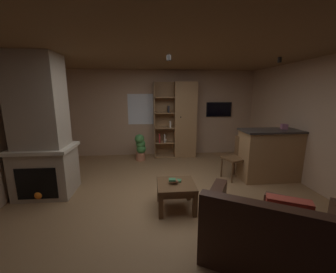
{
  "coord_description": "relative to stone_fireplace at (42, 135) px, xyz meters",
  "views": [
    {
      "loc": [
        -0.34,
        -3.4,
        1.85
      ],
      "look_at": [
        0.0,
        0.4,
        1.05
      ],
      "focal_mm": 22.16,
      "sensor_mm": 36.0,
      "label": 1
    }
  ],
  "objects": [
    {
      "name": "kitchen_bar_counter",
      "position": [
        4.61,
        0.28,
        -0.58
      ],
      "size": [
        1.54,
        0.62,
        1.1
      ],
      "color": "#997047",
      "rests_on": "ground"
    },
    {
      "name": "tissue_box",
      "position": [
        4.78,
        0.34,
        0.02
      ],
      "size": [
        0.15,
        0.15,
        0.11
      ],
      "primitive_type": "cube",
      "rotation": [
        0.0,
        0.0,
        -0.26
      ],
      "color": "#995972",
      "rests_on": "kitchen_bar_counter"
    },
    {
      "name": "track_light_spot_0",
      "position": [
        0.32,
        -0.12,
        1.31
      ],
      "size": [
        0.07,
        0.07,
        0.09
      ],
      "primitive_type": "cylinder",
      "color": "black"
    },
    {
      "name": "leather_couch",
      "position": [
        3.23,
        -1.9,
        -0.82
      ],
      "size": [
        1.71,
        1.5,
        0.84
      ],
      "color": "#382116",
      "rests_on": "ground"
    },
    {
      "name": "stone_fireplace",
      "position": [
        0.0,
        0.0,
        0.0
      ],
      "size": [
        1.02,
        0.81,
        2.51
      ],
      "color": "tan",
      "rests_on": "ground"
    },
    {
      "name": "table_book_1",
      "position": [
        2.29,
        -0.73,
        -0.65
      ],
      "size": [
        0.12,
        0.13,
        0.03
      ],
      "primitive_type": "cube",
      "rotation": [
        0.0,
        0.0,
        0.2
      ],
      "color": "brown",
      "rests_on": "coffee_table"
    },
    {
      "name": "bookshelf_cabinet",
      "position": [
        2.87,
        2.17,
        -0.06
      ],
      "size": [
        1.22,
        0.41,
        2.17
      ],
      "color": "#997047",
      "rests_on": "ground"
    },
    {
      "name": "floor",
      "position": [
        2.26,
        -0.38,
        -1.14
      ],
      "size": [
        5.61,
        5.59,
        0.02
      ],
      "primitive_type": "cube",
      "color": "olive",
      "rests_on": "ground"
    },
    {
      "name": "potted_floor_plant",
      "position": [
        1.65,
        1.86,
        -0.74
      ],
      "size": [
        0.3,
        0.3,
        0.75
      ],
      "color": "#B77051",
      "rests_on": "ground"
    },
    {
      "name": "wall_mounted_tv",
      "position": [
        4.03,
        2.38,
        0.24
      ],
      "size": [
        0.77,
        0.06,
        0.43
      ],
      "color": "black"
    },
    {
      "name": "window_pane_back",
      "position": [
        1.66,
        2.41,
        0.26
      ],
      "size": [
        0.74,
        0.01,
        0.89
      ],
      "primitive_type": "cube",
      "color": "white"
    },
    {
      "name": "wall_back",
      "position": [
        2.26,
        2.44,
        0.12
      ],
      "size": [
        5.73,
        0.06,
        2.51
      ],
      "primitive_type": "cube",
      "color": "tan",
      "rests_on": "ground"
    },
    {
      "name": "track_light_spot_1",
      "position": [
        2.25,
        -0.12,
        1.31
      ],
      "size": [
        0.07,
        0.07,
        0.09
      ],
      "primitive_type": "cylinder",
      "color": "black"
    },
    {
      "name": "wall_right",
      "position": [
        5.09,
        -0.38,
        0.12
      ],
      "size": [
        0.06,
        5.59,
        2.51
      ],
      "primitive_type": "cube",
      "color": "tan",
      "rests_on": "ground"
    },
    {
      "name": "track_light_spot_2",
      "position": [
        4.26,
        -0.07,
        1.31
      ],
      "size": [
        0.07,
        0.07,
        0.09
      ],
      "primitive_type": "cylinder",
      "color": "black"
    },
    {
      "name": "ceiling",
      "position": [
        2.26,
        -0.38,
        1.39
      ],
      "size": [
        5.61,
        5.59,
        0.02
      ],
      "primitive_type": "cube",
      "color": "brown"
    },
    {
      "name": "dining_chair",
      "position": [
        3.81,
        0.39,
        -0.6
      ],
      "size": [
        0.53,
        0.53,
        0.92
      ],
      "color": "brown",
      "rests_on": "ground"
    },
    {
      "name": "table_book_2",
      "position": [
        2.25,
        -0.73,
        -0.63
      ],
      "size": [
        0.12,
        0.11,
        0.03
      ],
      "primitive_type": "cube",
      "rotation": [
        0.0,
        0.0,
        -0.09
      ],
      "color": "#387247",
      "rests_on": "coffee_table"
    },
    {
      "name": "table_book_0",
      "position": [
        2.35,
        -0.65,
        -0.68
      ],
      "size": [
        0.14,
        0.12,
        0.03
      ],
      "primitive_type": "cube",
      "rotation": [
        0.0,
        0.0,
        -0.24
      ],
      "color": "#387247",
      "rests_on": "coffee_table"
    },
    {
      "name": "coffee_table",
      "position": [
        2.32,
        -0.72,
        -0.78
      ],
      "size": [
        0.6,
        0.59,
        0.44
      ],
      "color": "brown",
      "rests_on": "ground"
    }
  ]
}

